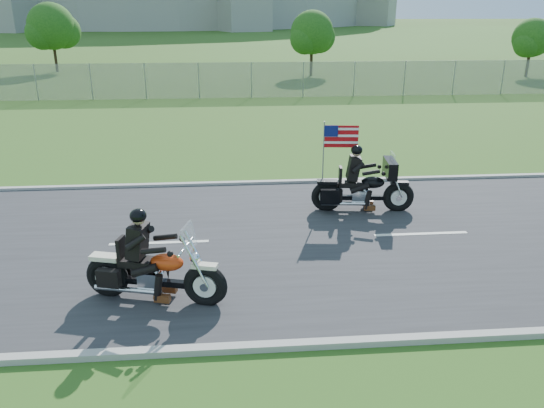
{
  "coord_description": "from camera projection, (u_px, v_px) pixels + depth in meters",
  "views": [
    {
      "loc": [
        -0.37,
        -10.94,
        5.01
      ],
      "look_at": [
        0.53,
        0.0,
        0.89
      ],
      "focal_mm": 35.0,
      "sensor_mm": 36.0,
      "label": 1
    }
  ],
  "objects": [
    {
      "name": "ground",
      "position": [
        249.0,
        241.0,
        11.99
      ],
      "size": [
        420.0,
        420.0,
        0.0
      ],
      "primitive_type": "plane",
      "color": "#314616",
      "rests_on": "ground"
    },
    {
      "name": "road",
      "position": [
        249.0,
        241.0,
        11.98
      ],
      "size": [
        120.0,
        8.0,
        0.04
      ],
      "primitive_type": "cube",
      "color": "#28282B",
      "rests_on": "ground"
    },
    {
      "name": "curb_north",
      "position": [
        243.0,
        183.0,
        15.75
      ],
      "size": [
        120.0,
        0.18,
        0.12
      ],
      "primitive_type": "cube",
      "color": "#9E9B93",
      "rests_on": "ground"
    },
    {
      "name": "curb_south",
      "position": [
        259.0,
        347.0,
        8.19
      ],
      "size": [
        120.0,
        0.18,
        0.12
      ],
      "primitive_type": "cube",
      "color": "#9E9B93",
      "rests_on": "ground"
    },
    {
      "name": "fence",
      "position": [
        145.0,
        81.0,
        29.92
      ],
      "size": [
        60.0,
        0.03,
        2.0
      ],
      "primitive_type": "cube",
      "color": "gray",
      "rests_on": "ground"
    },
    {
      "name": "tree_fence_near",
      "position": [
        312.0,
        35.0,
        39.44
      ],
      "size": [
        3.52,
        3.28,
        4.75
      ],
      "color": "#382316",
      "rests_on": "ground"
    },
    {
      "name": "tree_fence_mid",
      "position": [
        52.0,
        29.0,
        41.52
      ],
      "size": [
        3.96,
        3.69,
        5.3
      ],
      "color": "#382316",
      "rests_on": "ground"
    },
    {
      "name": "tree_fence_far",
      "position": [
        532.0,
        40.0,
        38.92
      ],
      "size": [
        3.08,
        2.87,
        4.2
      ],
      "color": "#382316",
      "rests_on": "ground"
    },
    {
      "name": "motorcycle_lead",
      "position": [
        153.0,
        273.0,
        9.39
      ],
      "size": [
        2.6,
        1.08,
        1.78
      ],
      "rotation": [
        0.0,
        0.0,
        -0.26
      ],
      "color": "black",
      "rests_on": "ground"
    },
    {
      "name": "motorcycle_follow",
      "position": [
        363.0,
        189.0,
        13.53
      ],
      "size": [
        2.64,
        0.92,
        2.2
      ],
      "rotation": [
        0.0,
        0.0,
        -0.1
      ],
      "color": "black",
      "rests_on": "ground"
    }
  ]
}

